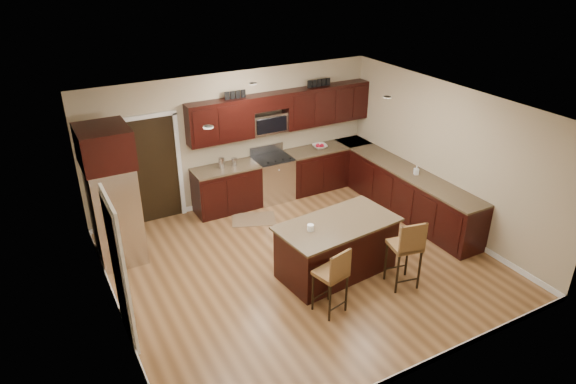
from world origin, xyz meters
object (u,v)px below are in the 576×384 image
range (272,178)px  island (336,249)px  stool_right (407,246)px  stool_left (334,274)px  refrigerator (112,194)px

range → island: range is taller
island → stool_right: size_ratio=1.72×
stool_left → stool_right: (1.32, -0.01, 0.06)m
range → stool_left: bearing=-104.0°
island → refrigerator: bearing=138.7°
refrigerator → range: bearing=12.8°
stool_right → refrigerator: bearing=152.0°
stool_right → refrigerator: 4.77m
range → stool_right: stool_right is taller
range → island: 2.89m
range → island: size_ratio=0.55×
island → stool_left: stool_left is taller
island → refrigerator: (-2.99, 2.13, 0.78)m
island → refrigerator: size_ratio=0.86×
range → stool_right: (0.40, -3.73, 0.26)m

